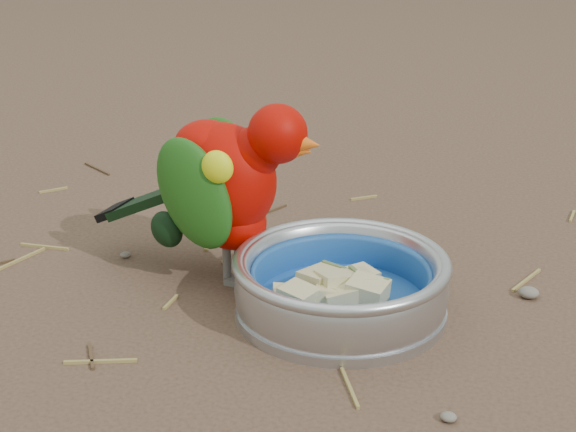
% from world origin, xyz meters
% --- Properties ---
extents(ground, '(60.00, 60.00, 0.00)m').
position_xyz_m(ground, '(0.00, 0.00, 0.00)').
color(ground, brown).
extents(food_bowl, '(0.21, 0.21, 0.02)m').
position_xyz_m(food_bowl, '(0.01, -0.01, 0.01)').
color(food_bowl, '#B2B2BA').
rests_on(food_bowl, ground).
extents(bowl_wall, '(0.21, 0.21, 0.04)m').
position_xyz_m(bowl_wall, '(0.01, -0.01, 0.04)').
color(bowl_wall, '#B2B2BA').
rests_on(bowl_wall, food_bowl).
extents(fruit_wedges, '(0.13, 0.13, 0.03)m').
position_xyz_m(fruit_wedges, '(0.01, -0.01, 0.03)').
color(fruit_wedges, '#CCBF86').
rests_on(fruit_wedges, food_bowl).
extents(lory_parrot, '(0.24, 0.14, 0.19)m').
position_xyz_m(lory_parrot, '(-0.12, 0.04, 0.09)').
color(lory_parrot, '#AC0700').
rests_on(lory_parrot, ground).
extents(ground_debris, '(0.90, 0.80, 0.01)m').
position_xyz_m(ground_debris, '(0.04, 0.05, 0.00)').
color(ground_debris, olive).
rests_on(ground_debris, ground).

